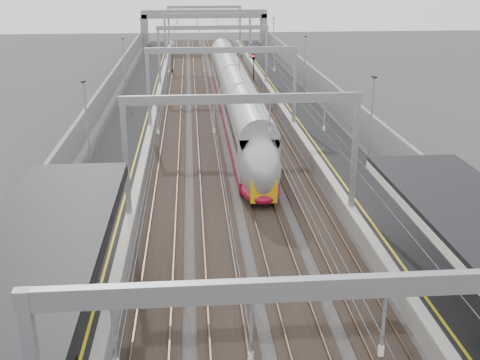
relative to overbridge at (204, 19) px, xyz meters
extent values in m
cube|color=black|center=(-8.00, -55.00, -4.81)|extent=(4.00, 120.00, 1.00)
cube|color=black|center=(8.00, -55.00, -4.81)|extent=(4.00, 120.00, 1.00)
cube|color=black|center=(-4.50, -55.00, -5.27)|extent=(2.40, 140.00, 0.08)
cube|color=brown|center=(-5.22, -55.00, -5.18)|extent=(0.07, 140.00, 0.14)
cube|color=brown|center=(-3.78, -55.00, -5.18)|extent=(0.07, 140.00, 0.14)
cube|color=black|center=(-1.50, -55.00, -5.27)|extent=(2.40, 140.00, 0.08)
cube|color=brown|center=(-2.22, -55.00, -5.18)|extent=(0.07, 140.00, 0.14)
cube|color=brown|center=(-0.78, -55.00, -5.18)|extent=(0.07, 140.00, 0.14)
cube|color=black|center=(1.50, -55.00, -5.27)|extent=(2.40, 140.00, 0.08)
cube|color=brown|center=(0.78, -55.00, -5.18)|extent=(0.07, 140.00, 0.14)
cube|color=brown|center=(2.22, -55.00, -5.18)|extent=(0.07, 140.00, 0.14)
cube|color=black|center=(4.50, -55.00, -5.27)|extent=(2.40, 140.00, 0.08)
cube|color=brown|center=(3.78, -55.00, -5.18)|extent=(0.07, 140.00, 0.14)
cube|color=brown|center=(5.22, -55.00, -5.18)|extent=(0.07, 140.00, 0.14)
cube|color=gray|center=(0.00, -98.00, 2.04)|extent=(13.00, 0.25, 0.50)
cube|color=gray|center=(-6.30, -78.00, -1.01)|extent=(0.28, 0.28, 6.60)
cube|color=gray|center=(6.30, -78.00, -1.01)|extent=(0.28, 0.28, 6.60)
cube|color=gray|center=(0.00, -78.00, 2.04)|extent=(13.00, 0.25, 0.50)
cube|color=gray|center=(-6.30, -58.00, -1.01)|extent=(0.28, 0.28, 6.60)
cube|color=gray|center=(6.30, -58.00, -1.01)|extent=(0.28, 0.28, 6.60)
cube|color=gray|center=(0.00, -58.00, 2.04)|extent=(13.00, 0.25, 0.50)
cube|color=gray|center=(-6.30, -38.00, -1.01)|extent=(0.28, 0.28, 6.60)
cube|color=gray|center=(6.30, -38.00, -1.01)|extent=(0.28, 0.28, 6.60)
cube|color=gray|center=(0.00, -38.00, 2.04)|extent=(13.00, 0.25, 0.50)
cube|color=gray|center=(-6.30, -18.00, -1.01)|extent=(0.28, 0.28, 6.60)
cube|color=gray|center=(6.30, -18.00, -1.01)|extent=(0.28, 0.28, 6.60)
cube|color=gray|center=(0.00, -18.00, 2.04)|extent=(13.00, 0.25, 0.50)
cube|color=gray|center=(-6.30, 0.00, -1.01)|extent=(0.28, 0.28, 6.60)
cube|color=gray|center=(6.30, 0.00, -1.01)|extent=(0.28, 0.28, 6.60)
cube|color=gray|center=(0.00, 0.00, 2.04)|extent=(13.00, 0.25, 0.50)
cylinder|color=#262628|center=(-4.50, -50.00, 0.19)|extent=(0.03, 140.00, 0.03)
cylinder|color=#262628|center=(-1.50, -50.00, 0.19)|extent=(0.03, 140.00, 0.03)
cylinder|color=#262628|center=(1.50, -50.00, 0.19)|extent=(0.03, 140.00, 0.03)
cylinder|color=#262628|center=(4.50, -50.00, 0.19)|extent=(0.03, 140.00, 0.03)
cylinder|color=black|center=(-9.70, -86.00, -2.31)|extent=(0.20, 0.20, 4.00)
cube|color=black|center=(-6.60, -96.00, -0.76)|extent=(1.60, 0.15, 0.55)
cube|color=#FF6005|center=(-6.60, -96.08, -0.76)|extent=(1.50, 0.02, 0.42)
cylinder|color=black|center=(9.70, -86.00, -2.31)|extent=(0.20, 0.20, 4.00)
cube|color=slate|center=(0.00, 0.00, 0.89)|extent=(22.00, 2.20, 1.40)
cube|color=slate|center=(-10.50, 0.00, -2.21)|extent=(1.00, 2.20, 6.20)
cube|color=slate|center=(10.50, 0.00, -2.21)|extent=(1.00, 2.20, 6.20)
cube|color=slate|center=(-11.20, -55.00, -3.71)|extent=(0.30, 120.00, 3.20)
cube|color=slate|center=(11.20, -55.00, -3.71)|extent=(0.30, 120.00, 3.20)
cube|color=maroon|center=(1.50, -62.67, -4.73)|extent=(2.59, 22.09, 0.77)
cube|color=#A5A5AA|center=(1.50, -62.67, -2.90)|extent=(2.59, 22.09, 2.88)
cube|color=black|center=(1.50, -70.40, -5.04)|extent=(1.92, 2.31, 0.48)
cube|color=maroon|center=(1.50, -40.19, -4.73)|extent=(2.59, 22.09, 0.77)
cube|color=#A5A5AA|center=(1.50, -40.19, -2.90)|extent=(2.59, 22.09, 2.88)
cube|color=black|center=(1.50, -47.92, -5.04)|extent=(1.92, 2.31, 0.48)
ellipsoid|color=#A5A5AA|center=(1.50, -73.90, -3.19)|extent=(2.59, 4.99, 4.03)
cube|color=#E0AC0B|center=(1.50, -75.97, -4.05)|extent=(1.63, 0.12, 1.44)
cube|color=black|center=(1.50, -75.54, -2.61)|extent=(1.54, 0.56, 0.90)
cylinder|color=black|center=(-5.20, -24.91, -3.81)|extent=(0.12, 0.12, 3.00)
cube|color=black|center=(-5.20, -24.91, -2.21)|extent=(0.32, 0.22, 0.75)
sphere|color=#0CE526|center=(-5.20, -25.04, -2.06)|extent=(0.16, 0.16, 0.16)
cylinder|color=black|center=(3.20, -28.86, -3.81)|extent=(0.12, 0.12, 3.00)
cube|color=black|center=(3.20, -28.86, -2.21)|extent=(0.32, 0.22, 0.75)
sphere|color=red|center=(3.20, -28.99, -2.06)|extent=(0.16, 0.16, 0.16)
cylinder|color=black|center=(5.40, -32.20, -3.81)|extent=(0.12, 0.12, 3.00)
cube|color=black|center=(5.40, -32.20, -2.21)|extent=(0.32, 0.22, 0.75)
sphere|color=red|center=(5.40, -32.33, -2.06)|extent=(0.16, 0.16, 0.16)
camera|label=1|loc=(-2.68, -109.36, 8.63)|focal=45.00mm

